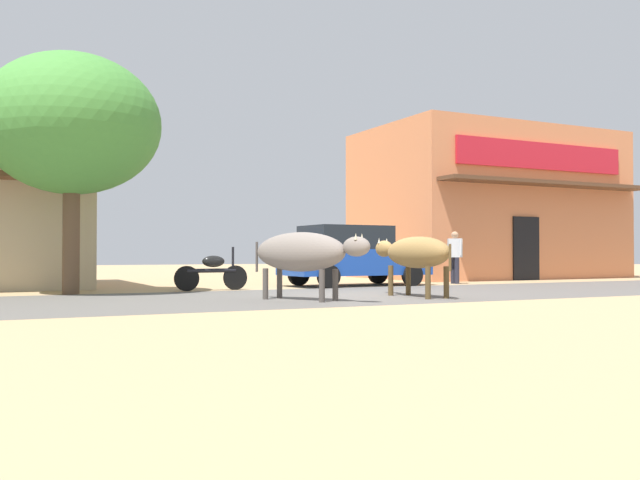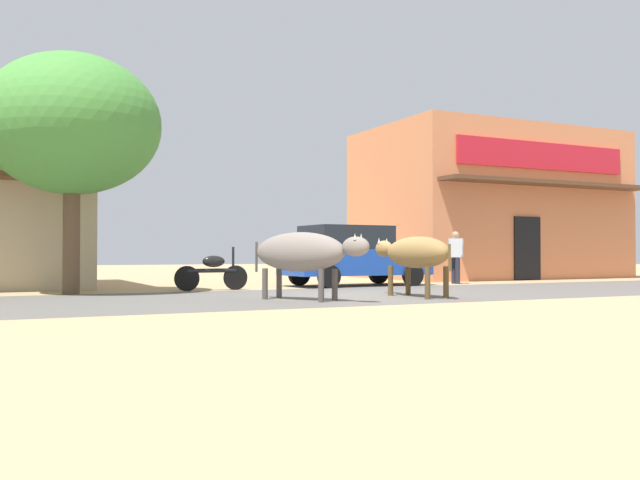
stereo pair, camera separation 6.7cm
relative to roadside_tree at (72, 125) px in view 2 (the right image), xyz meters
The scene contains 9 objects.
ground 7.31m from the roadside_tree, 27.83° to the right, with size 80.00×80.00×0.00m, color tan.
asphalt_road 7.31m from the roadside_tree, 27.83° to the right, with size 72.00×5.57×0.00m, color #5C5853.
storefront_right_club 15.79m from the roadside_tree, 16.09° to the left, with size 8.92×6.46×5.32m.
roadside_tree is the anchor object (origin of this frame).
parked_hatchback_car 7.95m from the roadside_tree, ahead, with size 4.06×2.01×1.64m.
parked_motorcycle 4.57m from the roadside_tree, ahead, with size 1.82×0.26×1.05m.
cow_near_brown 6.12m from the roadside_tree, 46.86° to the right, with size 1.59×2.53×1.30m.
cow_far_dark 7.94m from the roadside_tree, 32.89° to the right, with size 0.67×2.63×1.24m.
pedestrian_by_shop 11.07m from the roadside_tree, ahead, with size 0.48×0.61×1.53m.
Camera 2 is at (-7.31, -12.97, 0.90)m, focal length 38.84 mm.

